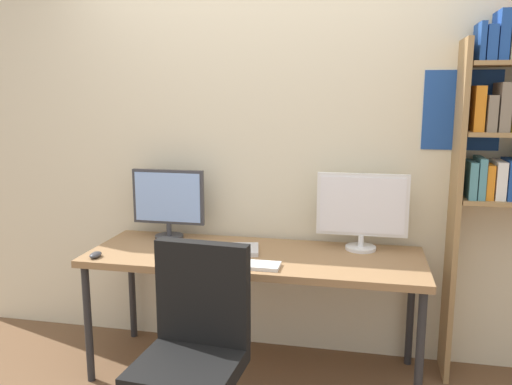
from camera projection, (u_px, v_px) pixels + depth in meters
wall_back at (268, 149)px, 3.31m from camera, size 4.32×0.11×2.60m
desk at (254, 263)px, 3.02m from camera, size 1.92×0.68×0.74m
office_chair at (193, 377)px, 2.34m from camera, size 0.52×0.52×0.99m
monitor_left at (168, 201)px, 3.29m from camera, size 0.46×0.18×0.44m
monitor_right at (362, 209)px, 3.05m from camera, size 0.53×0.18×0.45m
keyboard_main at (245, 264)px, 2.79m from camera, size 0.37×0.13×0.02m
computer_mouse at (96, 255)px, 2.94m from camera, size 0.06×0.10×0.03m
laptop_closed at (231, 249)px, 3.05m from camera, size 0.36×0.28×0.02m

